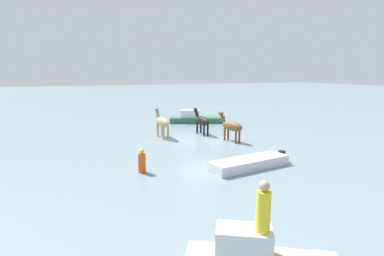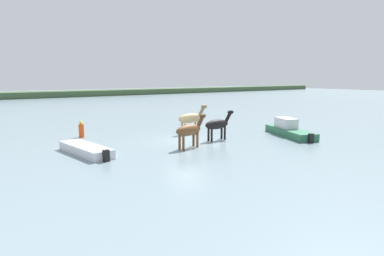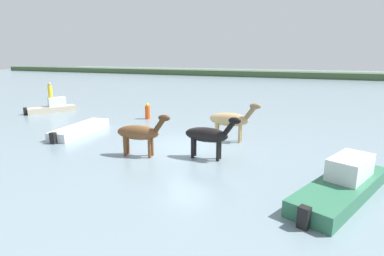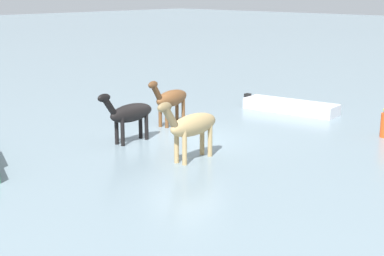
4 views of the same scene
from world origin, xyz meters
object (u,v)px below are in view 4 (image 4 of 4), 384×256
Objects in this scene: horse_chestnut_trailing at (192,125)px; boat_dinghy_port at (290,108)px; horse_pinto_flank at (171,99)px; horse_gray_outer at (130,113)px.

boat_dinghy_port is (-8.35, -1.99, -0.97)m from horse_chestnut_trailing.
horse_chestnut_trailing reaches higher than horse_pinto_flank.
horse_pinto_flank is at bearing -165.16° from horse_gray_outer.
horse_gray_outer is at bearing -105.46° from boat_dinghy_port.
boat_dinghy_port is at bearing 149.13° from horse_pinto_flank.
boat_dinghy_port is at bearing 170.06° from horse_gray_outer.
horse_pinto_flank reaches higher than boat_dinghy_port.
horse_chestnut_trailing is at bearing -84.51° from boat_dinghy_port.
horse_gray_outer is (2.87, 0.89, -0.01)m from horse_pinto_flank.
horse_pinto_flank is 3.01m from horse_gray_outer.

